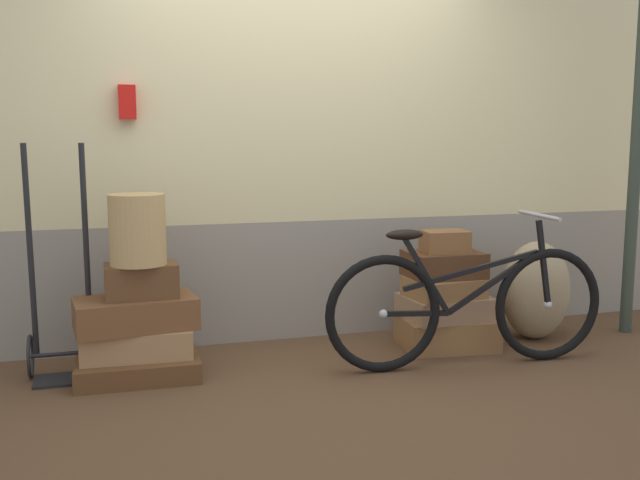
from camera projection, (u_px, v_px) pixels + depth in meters
name	position (u px, v px, depth m)	size (l,w,h in m)	color
ground	(324.00, 378.00, 4.12)	(8.81, 5.20, 0.06)	#513823
station_building	(288.00, 135.00, 4.73)	(6.81, 0.74, 2.68)	gray
suitcase_0	(138.00, 367.00, 4.04)	(0.67, 0.44, 0.12)	brown
suitcase_1	(137.00, 342.00, 4.05)	(0.60, 0.35, 0.16)	#9E754C
suitcase_2	(136.00, 313.00, 4.03)	(0.66, 0.36, 0.18)	brown
suitcase_3	(141.00, 281.00, 4.02)	(0.40, 0.25, 0.19)	brown
suitcase_4	(446.00, 332.00, 4.63)	(0.58, 0.44, 0.20)	olive
suitcase_5	(445.00, 307.00, 4.58)	(0.52, 0.41, 0.14)	#937051
suitcase_6	(444.00, 287.00, 4.53)	(0.44, 0.33, 0.12)	olive
suitcase_7	(444.00, 264.00, 4.55)	(0.46, 0.35, 0.16)	#4C2D19
suitcase_8	(445.00, 242.00, 4.50)	(0.27, 0.21, 0.14)	brown
wicker_basket	(138.00, 230.00, 3.96)	(0.31, 0.31, 0.39)	tan
luggage_trolley	(62.00, 318.00, 4.02)	(0.37, 0.34, 1.31)	black
burlap_sack	(536.00, 290.00, 4.79)	(0.46, 0.39, 0.65)	#9E8966
bicycle	(467.00, 306.00, 4.20)	(1.71, 0.46, 0.89)	black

